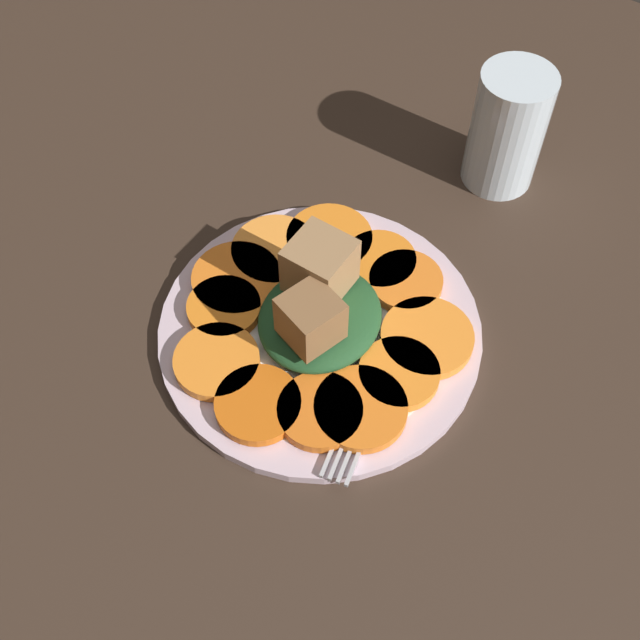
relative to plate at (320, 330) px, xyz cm
name	(u,v)px	position (x,y,z in cm)	size (l,w,h in cm)	color
table_slab	(320,340)	(0.00, 0.00, -1.52)	(120.00, 120.00, 2.00)	#38281E
plate	(320,330)	(0.00, 0.00, 0.00)	(27.51, 27.51, 1.05)	silver
carrot_slice_0	(235,281)	(-0.25, 8.63, 1.08)	(7.91, 7.91, 1.00)	orange
carrot_slice_1	(224,308)	(-3.07, 7.77, 1.08)	(6.36, 6.36, 1.00)	orange
carrot_slice_2	(217,361)	(-7.69, 5.12, 1.08)	(7.09, 7.09, 1.00)	orange
carrot_slice_3	(260,406)	(-9.14, -0.22, 1.08)	(6.90, 6.90, 1.00)	#D45F12
carrot_slice_4	(320,411)	(-7.01, -4.45, 1.08)	(6.80, 6.80, 1.00)	orange
carrot_slice_5	(361,408)	(-5.10, -7.03, 1.08)	(7.45, 7.45, 1.00)	orange
carrot_slice_6	(399,374)	(-0.70, -8.03, 1.08)	(6.62, 6.62, 1.00)	orange
carrot_slice_7	(427,338)	(3.58, -8.30, 1.08)	(7.80, 7.80, 1.00)	orange
carrot_slice_8	(406,282)	(7.72, -3.97, 1.08)	(6.48, 6.48, 1.00)	orange
carrot_slice_9	(380,261)	(8.49, -0.91, 1.08)	(6.46, 6.46, 1.00)	orange
carrot_slice_10	(329,239)	(8.22, 4.22, 1.08)	(7.81, 7.81, 1.00)	orange
carrot_slice_11	(275,251)	(4.44, 7.61, 1.08)	(7.84, 7.84, 1.00)	orange
center_pile	(319,307)	(-0.01, 0.14, 3.40)	(11.16, 10.04, 7.46)	#1E4723
fork	(374,380)	(-2.13, -6.55, 0.78)	(19.74, 5.52, 0.40)	#B2B2B7
water_glass	(507,129)	(25.14, -4.65, 5.52)	(6.95, 6.95, 12.07)	silver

